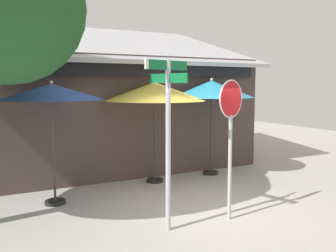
# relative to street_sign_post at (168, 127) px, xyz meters

# --- Properties ---
(ground_plane) EXTENTS (28.00, 28.00, 0.10)m
(ground_plane) POSITION_rel_street_sign_post_xyz_m (1.18, 0.89, -1.90)
(ground_plane) COLOR #ADA8A0
(cafe_building) EXTENTS (8.69, 5.76, 4.80)m
(cafe_building) POSITION_rel_street_sign_post_xyz_m (0.95, 6.21, -0.07)
(cafe_building) COLOR #473833
(cafe_building) RESTS_ON ground
(street_sign_post) EXTENTS (0.93, 0.88, 2.99)m
(street_sign_post) POSITION_rel_street_sign_post_xyz_m (0.00, 0.00, 0.00)
(street_sign_post) COLOR #A8AAB2
(street_sign_post) RESTS_ON ground
(stop_sign) EXTENTS (0.68, 0.24, 2.66)m
(stop_sign) POSITION_rel_street_sign_post_xyz_m (1.29, -0.06, -0.02)
(stop_sign) COLOR #A8AAB2
(stop_sign) RESTS_ON ground
(patio_umbrella_royal_blue_left) EXTENTS (2.19, 2.19, 2.66)m
(patio_umbrella_royal_blue_left) POSITION_rel_street_sign_post_xyz_m (-1.47, 2.44, 0.55)
(patio_umbrella_royal_blue_left) COLOR black
(patio_umbrella_royal_blue_left) RESTS_ON ground
(patio_umbrella_mustard_center) EXTENTS (2.67, 2.67, 2.71)m
(patio_umbrella_mustard_center) POSITION_rel_street_sign_post_xyz_m (1.25, 3.10, 0.54)
(patio_umbrella_mustard_center) COLOR black
(patio_umbrella_mustard_center) RESTS_ON ground
(patio_umbrella_teal_right) EXTENTS (2.38, 2.38, 2.76)m
(patio_umbrella_teal_right) POSITION_rel_street_sign_post_xyz_m (3.06, 3.15, 0.59)
(patio_umbrella_teal_right) COLOR black
(patio_umbrella_teal_right) RESTS_ON ground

